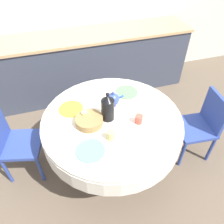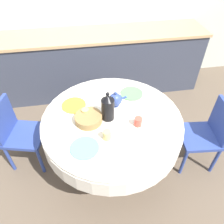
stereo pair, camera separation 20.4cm
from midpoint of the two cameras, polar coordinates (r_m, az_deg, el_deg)
The scene contains 17 objects.
ground_plane at distance 2.68m, azimuth -2.24°, elevation -13.29°, with size 12.00×12.00×0.00m, color brown.
wall_back at distance 3.45m, azimuth -12.13°, elevation 26.57°, with size 7.00×0.05×2.60m.
kitchen_counter at distance 3.46m, azimuth -9.34°, elevation 12.06°, with size 3.24×0.64×0.95m.
dining_table at distance 2.18m, azimuth -2.68°, elevation -4.02°, with size 1.37×1.37×0.75m.
chair_left at distance 2.60m, azimuth 20.22°, elevation -2.93°, with size 0.44×0.44×0.83m.
chair_right at distance 2.53m, azimuth -26.49°, elevation -6.98°, with size 0.49×0.49×0.83m.
plate_near_left at distance 1.85m, azimuth -8.81°, elevation -10.11°, with size 0.24×0.24×0.01m, color #60BCB7.
cup_near_left at distance 1.89m, azimuth -3.37°, elevation -6.26°, with size 0.07×0.07×0.09m, color #DBB766.
plate_near_right at distance 1.94m, azimuth 7.57°, elevation -6.58°, with size 0.24×0.24×0.01m, color white.
cup_near_right at distance 2.03m, azimuth 4.19°, elevation -2.01°, with size 0.07×0.07×0.09m, color #CC4C3D.
plate_far_left at distance 2.24m, azimuth -13.23°, elevation 0.71°, with size 0.24×0.24×0.01m, color yellow.
cup_far_left at distance 2.09m, azimuth -9.86°, elevation -0.98°, with size 0.07×0.07×0.09m, color #DBB766.
plate_far_right at distance 2.39m, azimuth 1.40°, elevation 5.12°, with size 0.24×0.24×0.01m, color #5BA85B.
cup_far_right at distance 2.25m, azimuth -2.11°, elevation 3.61°, with size 0.07×0.07×0.09m, color white.
coffee_carafe at distance 2.01m, azimuth -4.02°, elevation 0.97°, with size 0.12×0.12×0.31m.
teapot at distance 2.18m, azimuth -2.42°, elevation 3.23°, with size 0.18×0.13×0.17m.
bread_basket at distance 2.04m, azimuth -8.85°, elevation -2.41°, with size 0.26×0.26×0.07m, color olive.
Camera 1 is at (-0.44, -1.43, 2.22)m, focal length 35.00 mm.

